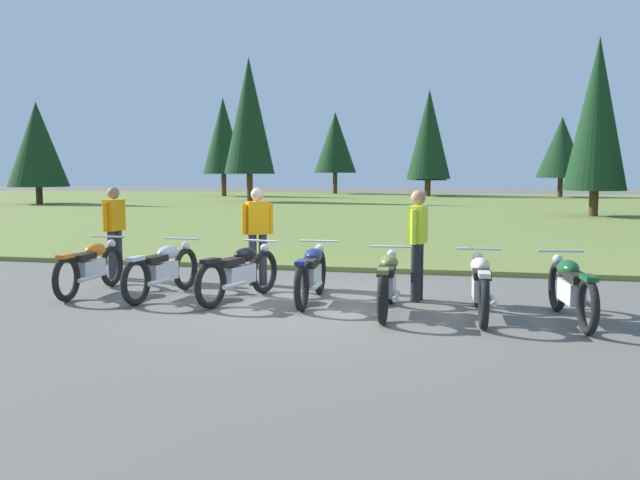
% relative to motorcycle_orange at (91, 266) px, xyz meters
% --- Properties ---
extents(ground_plane, '(140.00, 140.00, 0.00)m').
position_rel_motorcycle_orange_xyz_m(ground_plane, '(3.66, -0.19, -0.44)').
color(ground_plane, '#605B54').
extents(grass_moorland, '(80.00, 44.00, 0.10)m').
position_rel_motorcycle_orange_xyz_m(grass_moorland, '(3.66, 25.13, -0.39)').
color(grass_moorland, olive).
rests_on(grass_moorland, ground).
extents(forest_treeline, '(42.96, 29.42, 8.67)m').
position_rel_motorcycle_orange_xyz_m(forest_treeline, '(3.12, 32.32, 3.84)').
color(forest_treeline, '#47331E').
rests_on(forest_treeline, ground).
extents(motorcycle_orange, '(0.62, 2.10, 0.88)m').
position_rel_motorcycle_orange_xyz_m(motorcycle_orange, '(0.00, 0.00, 0.00)').
color(motorcycle_orange, black).
rests_on(motorcycle_orange, ground).
extents(motorcycle_silver, '(0.62, 2.10, 0.88)m').
position_rel_motorcycle_orange_xyz_m(motorcycle_silver, '(1.26, -0.05, 0.00)').
color(motorcycle_silver, black).
rests_on(motorcycle_silver, ground).
extents(motorcycle_black, '(0.80, 2.05, 0.88)m').
position_rel_motorcycle_orange_xyz_m(motorcycle_black, '(2.52, -0.07, 0.00)').
color(motorcycle_black, black).
rests_on(motorcycle_black, ground).
extents(motorcycle_navy, '(0.62, 2.10, 0.88)m').
position_rel_motorcycle_orange_xyz_m(motorcycle_navy, '(3.61, 0.07, 0.00)').
color(motorcycle_navy, black).
rests_on(motorcycle_navy, ground).
extents(motorcycle_olive, '(0.62, 2.10, 0.88)m').
position_rel_motorcycle_orange_xyz_m(motorcycle_olive, '(4.82, -0.49, 0.00)').
color(motorcycle_olive, black).
rests_on(motorcycle_olive, ground).
extents(motorcycle_cream, '(0.62, 2.10, 0.88)m').
position_rel_motorcycle_orange_xyz_m(motorcycle_cream, '(6.06, -0.52, 0.00)').
color(motorcycle_cream, black).
rests_on(motorcycle_cream, ground).
extents(motorcycle_british_green, '(0.64, 2.10, 0.88)m').
position_rel_motorcycle_orange_xyz_m(motorcycle_british_green, '(7.21, -0.54, 0.00)').
color(motorcycle_british_green, black).
rests_on(motorcycle_british_green, ground).
extents(rider_in_hivis_vest, '(0.28, 0.54, 1.67)m').
position_rel_motorcycle_orange_xyz_m(rider_in_hivis_vest, '(5.15, 0.48, 0.51)').
color(rider_in_hivis_vest, black).
rests_on(rider_in_hivis_vest, ground).
extents(rider_checking_bike, '(0.29, 0.54, 1.67)m').
position_rel_motorcycle_orange_xyz_m(rider_checking_bike, '(-0.38, 1.45, 0.51)').
color(rider_checking_bike, '#2D2D38').
rests_on(rider_checking_bike, ground).
extents(rider_with_back_turned, '(0.48, 0.38, 1.67)m').
position_rel_motorcycle_orange_xyz_m(rider_with_back_turned, '(2.37, 1.34, 0.51)').
color(rider_with_back_turned, '#2D2D38').
rests_on(rider_with_back_turned, ground).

